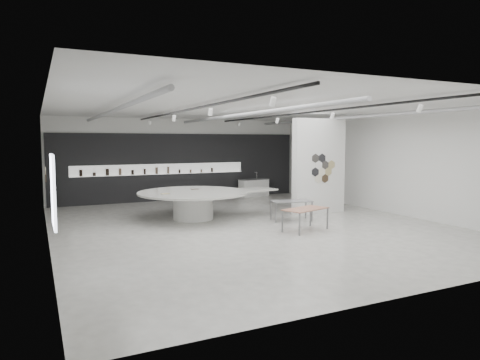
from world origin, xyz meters
name	(u,v)px	position (x,y,z in m)	size (l,w,h in m)	color
room	(246,162)	(-0.09, 0.00, 2.07)	(12.02, 14.02, 3.82)	beige
back_wall_display	(181,167)	(-0.08, 6.93, 1.54)	(11.80, 0.27, 3.10)	black
partition_column	(319,166)	(3.50, 1.00, 1.80)	(2.20, 0.38, 3.60)	white
display_island	(196,201)	(-1.19, 1.83, 0.64)	(5.41, 4.50, 0.99)	white
sample_table_wood	(305,210)	(1.19, -1.52, 0.64)	(1.63, 1.16, 0.69)	#9F6852
sample_table_stone	(291,202)	(1.69, 0.08, 0.64)	(1.49, 0.99, 0.70)	slate
kitchen_counter	(254,188)	(3.58, 6.52, 0.43)	(1.59, 0.78, 1.20)	white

